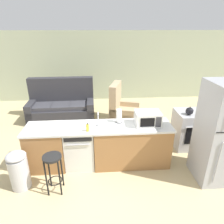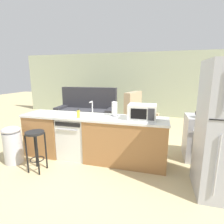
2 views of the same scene
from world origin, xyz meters
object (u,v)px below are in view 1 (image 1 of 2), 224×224
dishwasher (80,147)px  couch (62,106)px  microwave (148,118)px  trash_bin (19,170)px  bar_stool (53,166)px  paper_towel_roll (119,116)px  stove_range (191,129)px  refrigerator (221,134)px  armchair (122,111)px  kettle (189,111)px  soap_bottle (88,128)px

dishwasher → couch: 2.54m
microwave → couch: size_ratio=0.25×
dishwasher → trash_bin: (-1.05, -0.58, -0.04)m
dishwasher → couch: (-0.75, 2.43, -0.03)m
bar_stool → paper_towel_roll: bearing=35.6°
paper_towel_roll → couch: bearing=124.5°
paper_towel_roll → couch: (-1.57, 2.28, -0.64)m
stove_range → refrigerator: (-0.00, -1.10, 0.50)m
trash_bin → armchair: (2.15, 2.61, -0.03)m
couch → armchair: bearing=-12.2°
stove_range → trash_bin: 3.82m
couch → microwave: bearing=-48.8°
stove_range → kettle: kettle is taller
trash_bin → dishwasher: bearing=29.1°
dishwasher → refrigerator: 2.71m
paper_towel_roll → refrigerator: bearing=-21.3°
stove_range → bar_stool: (-2.99, -1.27, 0.08)m
kettle → armchair: 2.18m
couch → bar_stool: bearing=-83.5°
kettle → trash_bin: kettle is taller
dishwasher → soap_bottle: soap_bottle is taller
dishwasher → couch: bearing=107.2°
soap_bottle → trash_bin: (-1.23, -0.40, -0.59)m
soap_bottle → bar_stool: 0.90m
microwave → armchair: armchair is taller
microwave → couch: bearing=131.2°
refrigerator → soap_bottle: (-2.41, 0.36, 0.02)m
dishwasher → kettle: 2.53m
refrigerator → microwave: size_ratio=3.82×
refrigerator → soap_bottle: refrigerator is taller
microwave → kettle: 1.14m
stove_range → couch: bearing=150.7°
soap_bottle → paper_towel_roll: bearing=27.8°
stove_range → couch: size_ratio=0.45×
stove_range → bar_stool: bearing=-157.0°
stove_range → microwave: size_ratio=1.80×
soap_bottle → armchair: 2.48m
dishwasher → armchair: armchair is taller
paper_towel_roll → couch: 2.85m
paper_towel_roll → trash_bin: bearing=-158.7°
refrigerator → kettle: (-0.17, 0.97, 0.03)m
stove_range → trash_bin: bearing=-162.8°
soap_bottle → bar_stool: soap_bottle is taller
paper_towel_roll → couch: couch is taller
paper_towel_roll → bar_stool: size_ratio=0.38×
refrigerator → armchair: bearing=120.1°
soap_bottle → armchair: bearing=67.5°
microwave → bar_stool: size_ratio=0.68×
bar_stool → couch: bearing=96.5°
stove_range → couch: 3.84m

